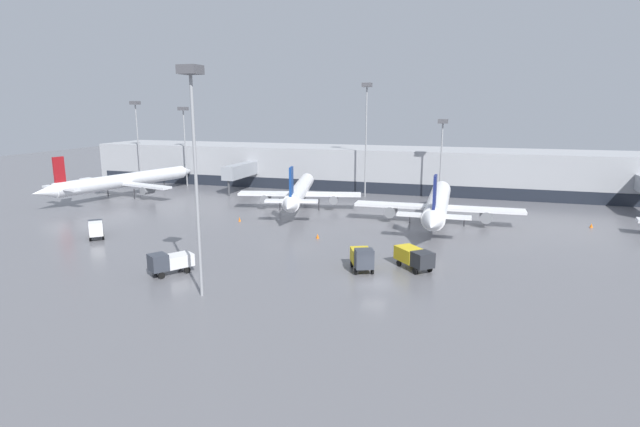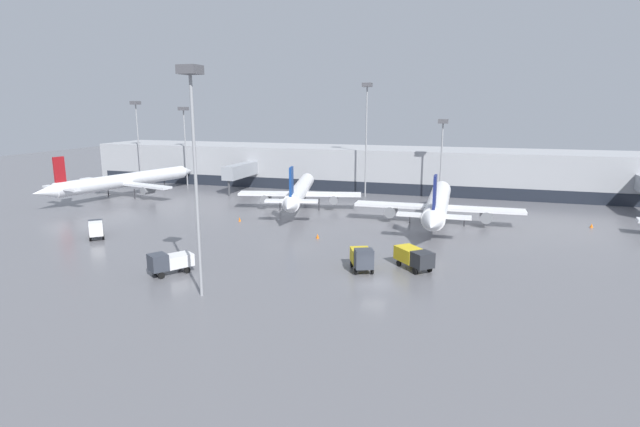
{
  "view_description": "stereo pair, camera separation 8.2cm",
  "coord_description": "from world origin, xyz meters",
  "px_view_note": "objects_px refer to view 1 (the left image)",
  "views": [
    {
      "loc": [
        9.18,
        -48.48,
        17.84
      ],
      "look_at": [
        -11.46,
        17.95,
        3.0
      ],
      "focal_mm": 28.0,
      "sensor_mm": 36.0,
      "label": 1
    },
    {
      "loc": [
        9.26,
        -48.46,
        17.84
      ],
      "look_at": [
        -11.46,
        17.95,
        3.0
      ],
      "focal_mm": 28.0,
      "sensor_mm": 36.0,
      "label": 2
    }
  ],
  "objects_px": {
    "service_truck_2": "(170,261)",
    "traffic_cone_1": "(318,236)",
    "traffic_cone_3": "(240,219)",
    "service_truck_0": "(362,257)",
    "service_truck_1": "(96,228)",
    "parked_jet_2": "(438,204)",
    "apron_light_mast_1": "(193,121)",
    "parked_jet_0": "(123,181)",
    "service_truck_3": "(414,256)",
    "parked_jet_3": "(300,191)",
    "traffic_cone_0": "(591,225)",
    "apron_light_mast_3": "(184,124)",
    "apron_light_mast_4": "(136,119)",
    "apron_light_mast_5": "(367,110)",
    "apron_light_mast_0": "(442,136)"
  },
  "relations": [
    {
      "from": "service_truck_2",
      "to": "traffic_cone_1",
      "type": "xyz_separation_m",
      "value": [
        10.77,
        19.25,
        -1.1
      ]
    },
    {
      "from": "service_truck_2",
      "to": "traffic_cone_3",
      "type": "distance_m",
      "value": 25.97
    },
    {
      "from": "service_truck_2",
      "to": "service_truck_0",
      "type": "bearing_deg",
      "value": 143.73
    },
    {
      "from": "service_truck_1",
      "to": "service_truck_2",
      "type": "xyz_separation_m",
      "value": [
        18.82,
        -10.35,
        -0.03
      ]
    },
    {
      "from": "parked_jet_2",
      "to": "traffic_cone_3",
      "type": "distance_m",
      "value": 31.28
    },
    {
      "from": "service_truck_0",
      "to": "apron_light_mast_1",
      "type": "xyz_separation_m",
      "value": [
        -13.15,
        -11.97,
        15.04
      ]
    },
    {
      "from": "parked_jet_2",
      "to": "service_truck_1",
      "type": "bearing_deg",
      "value": 115.59
    },
    {
      "from": "parked_jet_0",
      "to": "service_truck_3",
      "type": "bearing_deg",
      "value": -102.35
    },
    {
      "from": "apron_light_mast_1",
      "to": "parked_jet_3",
      "type": "bearing_deg",
      "value": 96.66
    },
    {
      "from": "traffic_cone_0",
      "to": "apron_light_mast_3",
      "type": "distance_m",
      "value": 84.14
    },
    {
      "from": "service_truck_2",
      "to": "parked_jet_2",
      "type": "bearing_deg",
      "value": 175.38
    },
    {
      "from": "apron_light_mast_4",
      "to": "apron_light_mast_5",
      "type": "xyz_separation_m",
      "value": [
        54.61,
        -0.73,
        2.21
      ]
    },
    {
      "from": "service_truck_2",
      "to": "apron_light_mast_5",
      "type": "xyz_separation_m",
      "value": [
        9.89,
        54.3,
        15.87
      ]
    },
    {
      "from": "parked_jet_0",
      "to": "service_truck_2",
      "type": "bearing_deg",
      "value": -123.66
    },
    {
      "from": "apron_light_mast_0",
      "to": "apron_light_mast_1",
      "type": "height_order",
      "value": "apron_light_mast_1"
    },
    {
      "from": "traffic_cone_0",
      "to": "parked_jet_0",
      "type": "bearing_deg",
      "value": 179.11
    },
    {
      "from": "service_truck_0",
      "to": "apron_light_mast_4",
      "type": "bearing_deg",
      "value": -149.62
    },
    {
      "from": "parked_jet_2",
      "to": "traffic_cone_1",
      "type": "bearing_deg",
      "value": 131.12
    },
    {
      "from": "parked_jet_0",
      "to": "service_truck_0",
      "type": "distance_m",
      "value": 64.81
    },
    {
      "from": "service_truck_3",
      "to": "apron_light_mast_0",
      "type": "distance_m",
      "value": 44.81
    },
    {
      "from": "traffic_cone_3",
      "to": "apron_light_mast_1",
      "type": "relative_size",
      "value": 0.03
    },
    {
      "from": "traffic_cone_0",
      "to": "traffic_cone_3",
      "type": "height_order",
      "value": "traffic_cone_3"
    },
    {
      "from": "apron_light_mast_1",
      "to": "apron_light_mast_4",
      "type": "height_order",
      "value": "apron_light_mast_1"
    },
    {
      "from": "apron_light_mast_5",
      "to": "parked_jet_0",
      "type": "bearing_deg",
      "value": -161.84
    },
    {
      "from": "parked_jet_2",
      "to": "apron_light_mast_4",
      "type": "relative_size",
      "value": 1.76
    },
    {
      "from": "service_truck_2",
      "to": "apron_light_mast_1",
      "type": "bearing_deg",
      "value": 88.11
    },
    {
      "from": "service_truck_2",
      "to": "apron_light_mast_4",
      "type": "bearing_deg",
      "value": -107.5
    },
    {
      "from": "service_truck_0",
      "to": "apron_light_mast_1",
      "type": "bearing_deg",
      "value": -70.81
    },
    {
      "from": "apron_light_mast_3",
      "to": "parked_jet_2",
      "type": "bearing_deg",
      "value": -21.03
    },
    {
      "from": "traffic_cone_1",
      "to": "apron_light_mast_3",
      "type": "distance_m",
      "value": 58.21
    },
    {
      "from": "service_truck_3",
      "to": "apron_light_mast_5",
      "type": "xyz_separation_m",
      "value": [
        -15.28,
        44.67,
        15.83
      ]
    },
    {
      "from": "service_truck_1",
      "to": "traffic_cone_0",
      "type": "xyz_separation_m",
      "value": [
        67.33,
        27.32,
        -1.14
      ]
    },
    {
      "from": "service_truck_3",
      "to": "traffic_cone_1",
      "type": "bearing_deg",
      "value": -166.11
    },
    {
      "from": "service_truck_2",
      "to": "apron_light_mast_5",
      "type": "relative_size",
      "value": 0.22
    },
    {
      "from": "service_truck_2",
      "to": "traffic_cone_1",
      "type": "bearing_deg",
      "value": -175.82
    },
    {
      "from": "apron_light_mast_3",
      "to": "traffic_cone_0",
      "type": "bearing_deg",
      "value": -12.49
    },
    {
      "from": "apron_light_mast_4",
      "to": "parked_jet_3",
      "type": "bearing_deg",
      "value": -20.76
    },
    {
      "from": "service_truck_2",
      "to": "apron_light_mast_1",
      "type": "xyz_separation_m",
      "value": [
        6.58,
        -4.66,
        15.17
      ]
    },
    {
      "from": "parked_jet_3",
      "to": "service_truck_1",
      "type": "xyz_separation_m",
      "value": [
        -20.48,
        -27.1,
        -1.8
      ]
    },
    {
      "from": "service_truck_0",
      "to": "parked_jet_0",
      "type": "bearing_deg",
      "value": -142.38
    },
    {
      "from": "service_truck_1",
      "to": "apron_light_mast_1",
      "type": "relative_size",
      "value": 0.24
    },
    {
      "from": "apron_light_mast_1",
      "to": "apron_light_mast_5",
      "type": "relative_size",
      "value": 0.95
    },
    {
      "from": "service_truck_0",
      "to": "traffic_cone_0",
      "type": "bearing_deg",
      "value": 113.41
    },
    {
      "from": "parked_jet_2",
      "to": "traffic_cone_3",
      "type": "relative_size",
      "value": 49.72
    },
    {
      "from": "service_truck_3",
      "to": "apron_light_mast_1",
      "type": "relative_size",
      "value": 0.24
    },
    {
      "from": "parked_jet_3",
      "to": "apron_light_mast_4",
      "type": "relative_size",
      "value": 1.7
    },
    {
      "from": "parked_jet_0",
      "to": "parked_jet_3",
      "type": "relative_size",
      "value": 1.14
    },
    {
      "from": "service_truck_1",
      "to": "service_truck_3",
      "type": "bearing_deg",
      "value": 47.14
    },
    {
      "from": "parked_jet_3",
      "to": "apron_light_mast_1",
      "type": "distance_m",
      "value": 44.44
    },
    {
      "from": "parked_jet_2",
      "to": "traffic_cone_0",
      "type": "relative_size",
      "value": 53.76
    }
  ]
}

